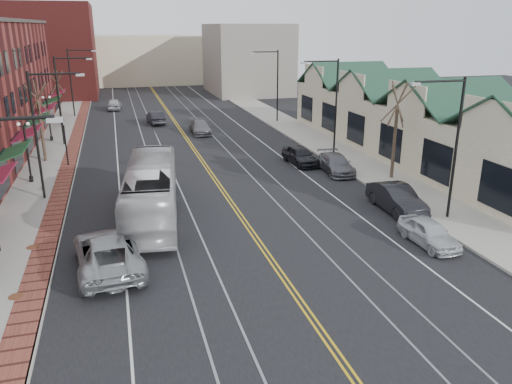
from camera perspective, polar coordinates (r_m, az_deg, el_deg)
ground at (r=21.20m, az=4.75°, el=-11.97°), size 160.00×160.00×0.00m
sidewalk_left at (r=38.94m, az=-23.08°, el=1.09°), size 4.00×120.00×0.15m
sidewalk_right at (r=42.81m, az=10.57°, el=3.76°), size 4.00×120.00×0.15m
building_right at (r=45.27m, az=17.63°, el=6.90°), size 8.00×36.00×4.60m
backdrop_left at (r=87.65m, az=-22.68°, el=14.69°), size 14.00×18.00×14.00m
backdrop_mid at (r=102.46m, az=-12.44°, el=14.59°), size 22.00×14.00×9.00m
backdrop_right at (r=85.02m, az=-1.04°, el=14.96°), size 12.00×16.00×11.00m
streetlight_l_1 at (r=33.84m, az=-23.26°, el=7.30°), size 3.33×0.25×8.00m
streetlight_l_2 at (r=49.59m, az=-21.18°, el=10.67°), size 3.33×0.25×8.00m
streetlight_l_3 at (r=65.46m, az=-20.08°, el=12.41°), size 3.33×0.25×8.00m
streetlight_r_0 at (r=29.59m, az=21.37°, el=6.11°), size 3.33×0.25×8.00m
streetlight_r_1 at (r=43.24m, az=8.63°, el=10.71°), size 3.33×0.25×8.00m
streetlight_r_2 at (r=58.10m, az=2.05°, el=12.84°), size 3.33×0.25×8.00m
lamppost_l_2 at (r=38.53m, az=-24.65°, el=4.01°), size 0.84×0.28×4.27m
lamppost_l_3 at (r=52.14m, az=-22.57°, el=7.67°), size 0.84×0.28×4.27m
tree_left_near at (r=44.06m, az=-23.44°, el=7.55°), size 1.78×1.37×6.48m
tree_left_far at (r=59.82m, az=-21.64°, el=10.06°), size 1.66×1.28×6.02m
tree_right_mid at (r=37.12m, az=15.66°, el=6.97°), size 1.90×1.46×6.93m
manhole_mid at (r=23.13m, az=-25.75°, el=-10.70°), size 0.60×0.60×0.02m
manhole_far at (r=27.58m, az=-24.16°, el=-5.76°), size 0.60×0.60×0.02m
traffic_signal at (r=42.10m, az=-20.99°, el=5.78°), size 0.18×0.15×3.80m
transit_bus at (r=29.50m, az=-11.88°, el=0.14°), size 4.10×12.02×3.28m
parked_suv at (r=24.00m, az=-16.58°, el=-6.62°), size 3.43×6.39×1.71m
parked_car_a at (r=27.09m, az=19.15°, el=-4.39°), size 1.71×3.97×1.33m
parked_car_b at (r=31.28m, az=15.77°, el=-0.73°), size 1.77×4.90×1.61m
parked_car_c at (r=38.66m, az=9.14°, el=3.20°), size 2.39×4.91×1.38m
parked_car_d at (r=40.65m, az=5.06°, el=4.19°), size 2.09×4.47×1.48m
distant_car_left at (r=58.80m, az=-11.40°, el=8.32°), size 1.94×4.48×1.43m
distant_car_right at (r=52.72m, az=-6.39°, el=7.38°), size 1.97×4.71×1.36m
distant_car_far at (r=70.28m, az=-15.89°, el=9.63°), size 2.08×4.49×1.49m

